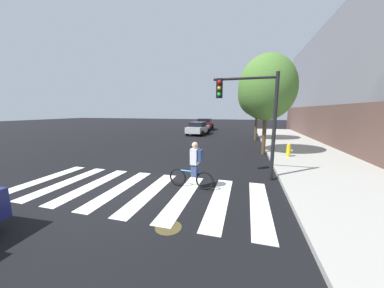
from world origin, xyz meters
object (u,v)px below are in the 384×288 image
at_px(manhole_cover, 168,227).
at_px(traffic_light_near, 253,108).
at_px(sedan_mid, 198,128).
at_px(sedan_far, 205,124).
at_px(cyclist, 194,165).
at_px(street_tree_near, 267,88).
at_px(street_tree_mid, 258,94).
at_px(fire_hydrant, 288,150).

bearing_deg(manhole_cover, traffic_light_near, 65.37).
xyz_separation_m(sedan_mid, sedan_far, (-0.45, 6.00, 0.10)).
distance_m(sedan_mid, cyclist, 16.29).
height_order(manhole_cover, street_tree_near, street_tree_near).
relative_size(cyclist, street_tree_mid, 0.27).
bearing_deg(traffic_light_near, sedan_mid, 111.66).
distance_m(manhole_cover, cyclist, 2.66).
xyz_separation_m(cyclist, street_tree_mid, (2.62, 12.85, 3.43)).
distance_m(manhole_cover, traffic_light_near, 5.41).
relative_size(sedan_far, fire_hydrant, 6.33).
bearing_deg(street_tree_mid, street_tree_near, -87.89).
bearing_deg(sedan_far, manhole_cover, -80.27).
bearing_deg(sedan_mid, fire_hydrant, -52.44).
distance_m(sedan_mid, sedan_far, 6.02).
bearing_deg(manhole_cover, sedan_mid, 101.47).
relative_size(traffic_light_near, street_tree_mid, 0.66).
bearing_deg(street_tree_near, street_tree_mid, 92.11).
bearing_deg(sedan_mid, manhole_cover, -78.53).
xyz_separation_m(manhole_cover, sedan_far, (-4.18, 24.39, 0.86)).
bearing_deg(manhole_cover, cyclist, 90.78).
bearing_deg(fire_hydrant, traffic_light_near, -118.64).
xyz_separation_m(cyclist, fire_hydrant, (4.14, 5.67, -0.31)).
distance_m(sedan_mid, street_tree_near, 11.81).
relative_size(sedan_mid, street_tree_mid, 0.70).
xyz_separation_m(sedan_mid, cyclist, (3.70, -15.86, 0.08)).
height_order(manhole_cover, sedan_far, sedan_far).
bearing_deg(sedan_mid, street_tree_mid, -25.54).
bearing_deg(fire_hydrant, cyclist, -126.17).
bearing_deg(cyclist, sedan_far, 100.74).
xyz_separation_m(manhole_cover, sedan_mid, (-3.73, 18.39, 0.76)).
distance_m(manhole_cover, sedan_far, 24.76).
height_order(sedan_mid, street_tree_mid, street_tree_mid).
xyz_separation_m(sedan_mid, fire_hydrant, (7.84, -10.20, -0.23)).
relative_size(sedan_far, street_tree_near, 0.80).
distance_m(sedan_far, traffic_light_near, 21.21).
xyz_separation_m(sedan_far, traffic_light_near, (6.10, -20.21, 2.00)).
relative_size(sedan_mid, cyclist, 2.58).
xyz_separation_m(fire_hydrant, street_tree_mid, (-1.52, 7.18, 3.74)).
distance_m(sedan_far, fire_hydrant, 18.20).
bearing_deg(street_tree_mid, sedan_far, 126.88).
bearing_deg(sedan_far, cyclist, -79.26).
relative_size(cyclist, traffic_light_near, 0.41).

